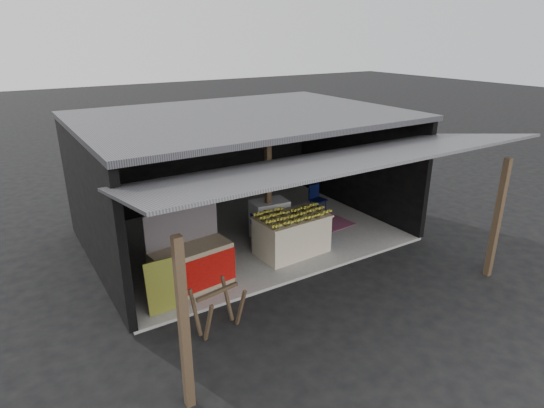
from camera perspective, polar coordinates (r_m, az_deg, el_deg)
ground at (r=9.45m, az=4.11°, el=-9.31°), size 80.00×80.00×0.00m
concrete_slab at (r=11.32m, az=-3.37°, el=-3.83°), size 7.00×5.00×0.06m
shophouse at (r=10.90m, az=-4.41°, el=6.72°), size 7.40×7.29×3.02m
banana_table at (r=10.16m, az=2.49°, el=-3.83°), size 1.64×1.05×0.88m
banana_pile at (r=9.95m, az=2.53°, el=-1.07°), size 1.51×0.94×0.17m
white_crate at (r=10.89m, az=-0.31°, el=-1.93°), size 0.90×0.65×0.94m
neighbor_stall at (r=8.93m, az=-10.07°, el=-7.58°), size 1.60×0.86×1.58m
green_signboard at (r=8.33m, az=-13.38°, el=-9.95°), size 0.65×0.16×0.97m
sawhorse at (r=7.74m, az=-6.79°, el=-12.51°), size 0.80×0.79×0.78m
water_barrel at (r=10.91m, az=6.15°, el=-3.17°), size 0.36×0.36×0.53m
plastic_chair at (r=12.46m, az=5.55°, el=0.91°), size 0.43×0.43×0.80m
magenta_rug at (r=11.83m, az=6.34°, el=-2.61°), size 1.58×1.12×0.01m
picture_frames at (r=12.70m, az=-9.52°, el=7.71°), size 1.62×0.04×0.46m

